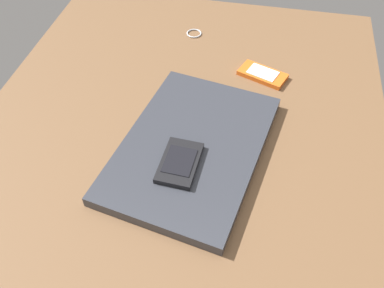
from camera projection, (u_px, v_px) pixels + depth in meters
desk_surface at (167, 175)px, 74.07cm from camera, size 120.00×80.00×3.00cm
laptop_closed at (192, 147)px, 75.12cm from camera, size 39.46×30.18×2.12cm
cell_phone_on_laptop at (179, 163)px, 70.60cm from camera, size 10.36×6.88×1.17cm
cell_phone_on_desk at (263, 74)px, 90.11cm from camera, size 8.46×11.41×1.17cm
key_ring at (194, 33)px, 101.44cm from camera, size 3.74×3.74×0.36cm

